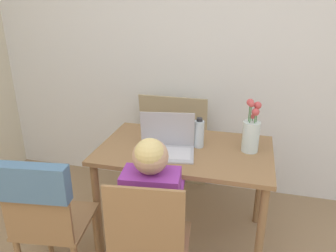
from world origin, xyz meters
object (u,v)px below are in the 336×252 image
at_px(chair_spare, 43,208).
at_px(flower_vase, 251,132).
at_px(person_seated, 153,202).
at_px(laptop, 167,143).
at_px(water_bottle, 199,133).
at_px(chair_occupied, 150,247).

bearing_deg(chair_spare, flower_vase, -152.32).
bearing_deg(flower_vase, person_seated, -127.27).
xyz_separation_m(person_seated, laptop, (-0.05, 0.48, 0.13)).
bearing_deg(person_seated, water_bottle, -109.90).
bearing_deg(person_seated, flower_vase, -134.27).
relative_size(chair_occupied, person_seated, 0.85).
bearing_deg(flower_vase, chair_spare, -144.68).
bearing_deg(laptop, flower_vase, 5.86).
bearing_deg(person_seated, chair_occupied, 90.00).
bearing_deg(chair_occupied, laptop, -90.66).
xyz_separation_m(person_seated, flower_vase, (0.48, 0.63, 0.20)).
bearing_deg(laptop, chair_occupied, -93.40).
bearing_deg(water_bottle, chair_occupied, -99.75).
distance_m(laptop, water_bottle, 0.24).
distance_m(person_seated, water_bottle, 0.65).
bearing_deg(water_bottle, chair_spare, -134.67).
relative_size(chair_occupied, laptop, 2.25).
distance_m(chair_spare, water_bottle, 1.07).
height_order(chair_occupied, chair_spare, chair_spare).
distance_m(chair_spare, person_seated, 0.61).
bearing_deg(flower_vase, chair_occupied, -121.83).
relative_size(person_seated, water_bottle, 5.09).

